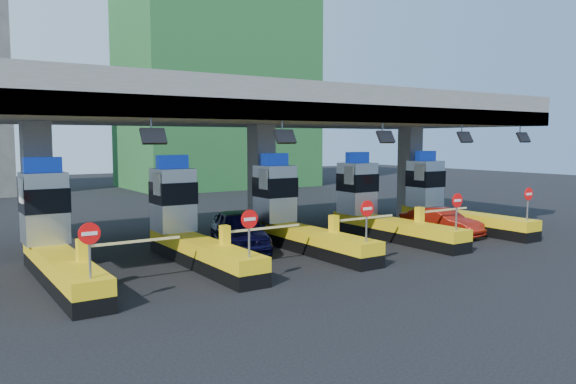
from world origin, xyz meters
TOP-DOWN VIEW (x-y plane):
  - ground at (0.00, 0.00)m, footprint 120.00×120.00m
  - toll_canopy at (0.00, 2.87)m, footprint 28.00×12.09m
  - toll_lane_far_left at (-10.00, 0.28)m, footprint 4.43×8.00m
  - toll_lane_left at (-5.00, 0.28)m, footprint 4.43×8.00m
  - toll_lane_center at (0.00, 0.28)m, footprint 4.43×8.00m
  - toll_lane_right at (5.00, 0.28)m, footprint 4.43×8.00m
  - toll_lane_far_right at (10.00, 0.28)m, footprint 4.43×8.00m
  - bg_building_scaffold at (12.00, 32.00)m, footprint 18.00×12.00m
  - van at (-2.32, 1.01)m, footprint 3.57×5.54m
  - red_car at (7.78, -1.36)m, footprint 1.86×4.32m

SIDE VIEW (x-z plane):
  - ground at x=0.00m, z-range 0.00..0.00m
  - red_car at x=7.78m, z-range 0.00..1.38m
  - van at x=-2.32m, z-range 0.00..1.75m
  - toll_lane_far_left at x=-10.00m, z-range -0.68..3.47m
  - toll_lane_left at x=-5.00m, z-range -0.68..3.47m
  - toll_lane_center at x=0.00m, z-range -0.68..3.47m
  - toll_lane_right at x=5.00m, z-range -0.68..3.47m
  - toll_lane_far_right at x=10.00m, z-range -0.68..3.47m
  - toll_canopy at x=0.00m, z-range 2.63..9.63m
  - bg_building_scaffold at x=12.00m, z-range 0.00..28.00m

